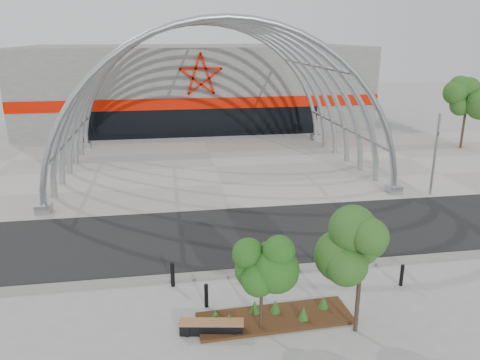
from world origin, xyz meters
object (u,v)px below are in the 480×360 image
at_px(signal_pole, 435,154).
at_px(bench_1, 266,276).
at_px(bench_0, 211,327).
at_px(street_tree_0, 262,263).
at_px(bollard_2, 284,268).
at_px(street_tree_1, 362,249).

distance_m(signal_pole, bench_1, 14.63).
distance_m(bench_0, bench_1, 3.85).
distance_m(street_tree_0, bollard_2, 4.01).
relative_size(street_tree_0, street_tree_1, 0.83).
xyz_separation_m(street_tree_0, bollard_2, (1.55, 3.14, -1.95)).
distance_m(bench_1, bollard_2, 0.77).
distance_m(bench_0, bollard_2, 4.39).
bearing_deg(street_tree_1, street_tree_0, 170.29).
bearing_deg(bench_1, street_tree_0, -105.00).
relative_size(bench_0, bollard_2, 2.27).
bearing_deg(street_tree_1, signal_pole, 51.12).
relative_size(street_tree_1, bollard_2, 4.36).
xyz_separation_m(bench_0, bollard_2, (3.14, 3.05, 0.25)).
xyz_separation_m(street_tree_0, bench_0, (-1.59, 0.09, -2.21)).
height_order(street_tree_1, bench_1, street_tree_1).
bearing_deg(street_tree_1, bench_1, 121.41).
relative_size(bench_0, bench_1, 1.03).
bearing_deg(signal_pole, bench_1, -144.82).
relative_size(street_tree_1, bench_0, 1.92).
height_order(bench_0, bollard_2, bollard_2).
xyz_separation_m(street_tree_0, bench_1, (0.82, 3.08, -2.21)).
distance_m(street_tree_1, bench_0, 5.38).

